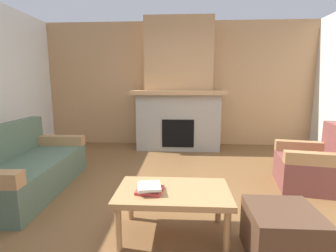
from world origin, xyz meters
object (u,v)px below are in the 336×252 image
object	(u,v)px
armchair	(313,166)
coffee_table	(173,195)
ottoman	(282,234)
fireplace	(178,94)
couch	(24,169)

from	to	relation	value
armchair	coffee_table	size ratio (longest dim) A/B	0.89
armchair	ottoman	world-z (taller)	armchair
fireplace	ottoman	distance (m)	3.69
fireplace	couch	bearing A→B (deg)	-129.21
coffee_table	couch	bearing A→B (deg)	156.51
coffee_table	armchair	bearing A→B (deg)	32.74
couch	ottoman	size ratio (longest dim) A/B	3.53
armchair	ottoman	bearing A→B (deg)	-123.79
coffee_table	ottoman	xyz separation A→B (m)	(0.86, -0.25, -0.18)
couch	coffee_table	xyz separation A→B (m)	(1.93, -0.84, 0.09)
coffee_table	ottoman	distance (m)	0.91
couch	coffee_table	distance (m)	2.11
couch	coffee_table	size ratio (longest dim) A/B	1.83
couch	coffee_table	world-z (taller)	couch
ottoman	armchair	bearing A→B (deg)	56.21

